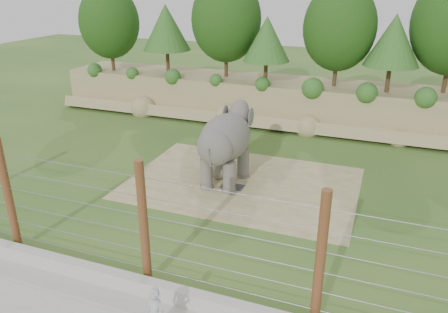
% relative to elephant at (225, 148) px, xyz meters
% --- Properties ---
extents(ground, '(90.00, 90.00, 0.00)m').
position_rel_elephant_xyz_m(ground, '(0.25, -2.83, -1.63)').
color(ground, '#336123').
rests_on(ground, ground).
extents(back_embankment, '(30.00, 5.52, 8.77)m').
position_rel_elephant_xyz_m(back_embankment, '(0.84, 9.84, 2.33)').
color(back_embankment, tan).
rests_on(back_embankment, ground).
extents(dirt_patch, '(10.00, 7.00, 0.02)m').
position_rel_elephant_xyz_m(dirt_patch, '(0.75, 0.17, -1.62)').
color(dirt_patch, '#968957').
rests_on(dirt_patch, ground).
extents(drain_grate, '(1.00, 0.60, 0.03)m').
position_rel_elephant_xyz_m(drain_grate, '(0.47, -0.38, -1.60)').
color(drain_grate, '#262628').
rests_on(drain_grate, dirt_patch).
extents(elephant, '(1.84, 4.08, 3.27)m').
position_rel_elephant_xyz_m(elephant, '(0.00, 0.00, 0.00)').
color(elephant, '#58544E').
rests_on(elephant, ground).
extents(stone_ball, '(0.64, 0.64, 0.64)m').
position_rel_elephant_xyz_m(stone_ball, '(-0.43, 0.19, -1.29)').
color(stone_ball, gray).
rests_on(stone_ball, dirt_patch).
extents(retaining_wall, '(26.00, 0.35, 0.50)m').
position_rel_elephant_xyz_m(retaining_wall, '(0.25, -7.83, -1.38)').
color(retaining_wall, '#B7B5A9').
rests_on(retaining_wall, ground).
extents(barrier_fence, '(20.26, 0.26, 4.00)m').
position_rel_elephant_xyz_m(barrier_fence, '(0.25, -7.33, 0.37)').
color(barrier_fence, '#5D2F1B').
rests_on(barrier_fence, ground).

